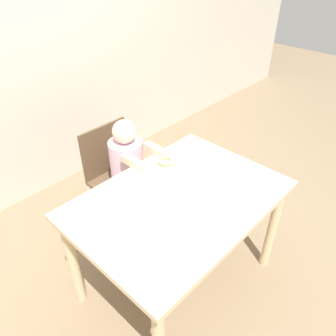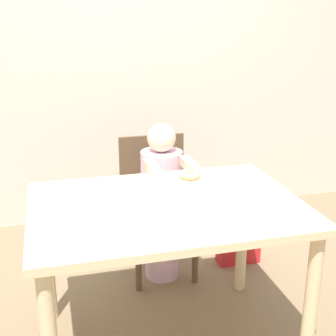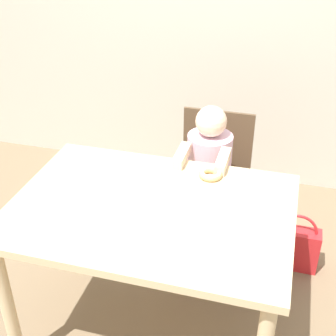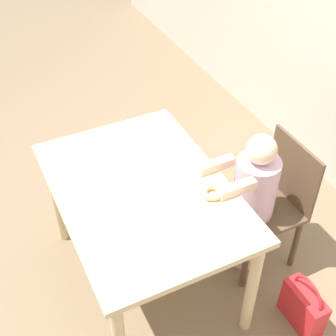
{
  "view_description": "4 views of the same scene",
  "coord_description": "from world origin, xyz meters",
  "px_view_note": "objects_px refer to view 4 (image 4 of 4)",
  "views": [
    {
      "loc": [
        -1.06,
        -0.91,
        1.94
      ],
      "look_at": [
        0.04,
        0.13,
        0.86
      ],
      "focal_mm": 35.0,
      "sensor_mm": 36.0,
      "label": 1
    },
    {
      "loc": [
        -0.48,
        -1.83,
        1.55
      ],
      "look_at": [
        0.04,
        0.13,
        0.86
      ],
      "focal_mm": 50.0,
      "sensor_mm": 36.0,
      "label": 2
    },
    {
      "loc": [
        0.5,
        -1.53,
        1.88
      ],
      "look_at": [
        0.04,
        0.13,
        0.86
      ],
      "focal_mm": 50.0,
      "sensor_mm": 36.0,
      "label": 3
    },
    {
      "loc": [
        1.6,
        -0.64,
        2.37
      ],
      "look_at": [
        0.04,
        0.13,
        0.86
      ],
      "focal_mm": 50.0,
      "sensor_mm": 36.0,
      "label": 4
    }
  ],
  "objects_px": {
    "child_figure": "(252,204)",
    "handbag": "(303,307)",
    "donut": "(212,193)",
    "chair": "(268,203)"
  },
  "relations": [
    {
      "from": "child_figure",
      "to": "handbag",
      "type": "relative_size",
      "value": 2.64
    },
    {
      "from": "child_figure",
      "to": "donut",
      "type": "relative_size",
      "value": 8.8
    },
    {
      "from": "chair",
      "to": "donut",
      "type": "distance_m",
      "value": 0.55
    },
    {
      "from": "child_figure",
      "to": "donut",
      "type": "xyz_separation_m",
      "value": [
        0.07,
        -0.32,
        0.28
      ]
    },
    {
      "from": "handbag",
      "to": "donut",
      "type": "bearing_deg",
      "value": -141.69
    },
    {
      "from": "donut",
      "to": "child_figure",
      "type": "bearing_deg",
      "value": 101.72
    },
    {
      "from": "chair",
      "to": "child_figure",
      "type": "bearing_deg",
      "value": -90.0
    },
    {
      "from": "child_figure",
      "to": "handbag",
      "type": "distance_m",
      "value": 0.62
    },
    {
      "from": "chair",
      "to": "donut",
      "type": "height_order",
      "value": "chair"
    },
    {
      "from": "child_figure",
      "to": "donut",
      "type": "bearing_deg",
      "value": -78.28
    }
  ]
}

